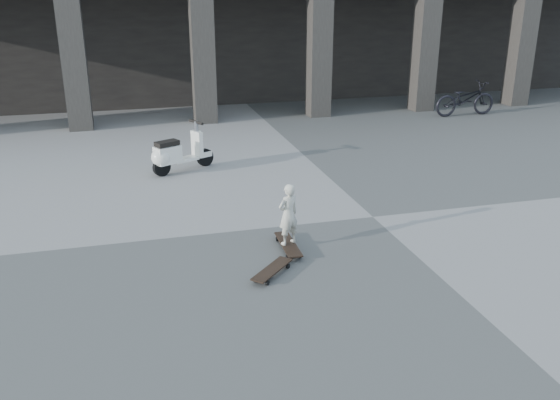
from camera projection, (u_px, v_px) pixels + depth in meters
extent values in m
plane|color=#4D4D4B|center=(373.00, 217.00, 10.63)|extent=(90.00, 90.00, 0.00)
cube|color=black|center=(228.00, 10.00, 22.29)|extent=(28.00, 6.00, 6.00)
cube|color=#2F2B27|center=(74.00, 58.00, 16.35)|extent=(0.65, 0.65, 4.00)
cube|color=#2F2B27|center=(203.00, 54.00, 17.21)|extent=(0.65, 0.65, 4.00)
cube|color=#2F2B27|center=(319.00, 51.00, 18.08)|extent=(0.65, 0.65, 4.00)
cube|color=#2F2B27|center=(425.00, 48.00, 18.95)|extent=(0.65, 0.65, 4.00)
cube|color=#2F2B27|center=(522.00, 45.00, 19.81)|extent=(0.65, 0.65, 4.00)
cube|color=black|center=(288.00, 244.00, 9.31)|extent=(0.25, 0.99, 0.02)
cube|color=#B2B2B7|center=(283.00, 238.00, 9.64)|extent=(0.21, 0.06, 0.03)
cube|color=#B2B2B7|center=(294.00, 256.00, 9.01)|extent=(0.21, 0.06, 0.03)
cylinder|color=black|center=(277.00, 239.00, 9.62)|extent=(0.03, 0.07, 0.07)
cylinder|color=black|center=(289.00, 238.00, 9.67)|extent=(0.03, 0.07, 0.07)
cylinder|color=black|center=(287.00, 257.00, 8.99)|extent=(0.03, 0.07, 0.07)
cylinder|color=black|center=(300.00, 256.00, 9.04)|extent=(0.03, 0.07, 0.07)
cube|color=black|center=(272.00, 269.00, 8.48)|extent=(0.75, 0.76, 0.02)
cube|color=#B2B2B7|center=(282.00, 264.00, 8.74)|extent=(0.17, 0.17, 0.03)
cube|color=#B2B2B7|center=(261.00, 281.00, 8.26)|extent=(0.17, 0.17, 0.03)
cylinder|color=black|center=(277.00, 263.00, 8.79)|extent=(0.07, 0.08, 0.07)
cylinder|color=black|center=(288.00, 266.00, 8.70)|extent=(0.07, 0.08, 0.07)
cylinder|color=black|center=(256.00, 280.00, 8.30)|extent=(0.07, 0.08, 0.07)
cylinder|color=black|center=(267.00, 283.00, 8.21)|extent=(0.07, 0.08, 0.07)
imported|color=beige|center=(288.00, 214.00, 9.14)|extent=(0.42, 0.35, 0.98)
cylinder|color=black|center=(205.00, 157.00, 13.54)|extent=(0.40, 0.27, 0.40)
cylinder|color=black|center=(162.00, 167.00, 12.82)|extent=(0.40, 0.27, 0.40)
cube|color=white|center=(185.00, 159.00, 13.18)|extent=(0.65, 0.50, 0.07)
cube|color=white|center=(168.00, 155.00, 12.84)|extent=(0.64, 0.53, 0.38)
sphere|color=white|center=(161.00, 157.00, 12.74)|extent=(0.42, 0.42, 0.42)
cube|color=black|center=(167.00, 143.00, 12.75)|extent=(0.56, 0.46, 0.10)
cube|color=white|center=(197.00, 144.00, 13.29)|extent=(0.24, 0.35, 0.58)
cube|color=white|center=(205.00, 154.00, 13.51)|extent=(0.33, 0.26, 0.12)
cylinder|color=#B2B2B7|center=(196.00, 128.00, 13.16)|extent=(0.12, 0.12, 0.30)
cylinder|color=black|center=(196.00, 122.00, 13.12)|extent=(0.28, 0.47, 0.06)
sphere|color=white|center=(199.00, 133.00, 13.24)|extent=(0.12, 0.12, 0.12)
imported|color=black|center=(465.00, 99.00, 18.58)|extent=(2.04, 0.75, 1.07)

